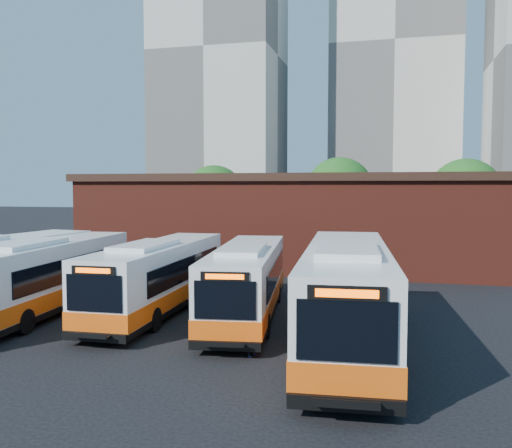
% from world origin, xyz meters
% --- Properties ---
extents(ground, '(220.00, 220.00, 0.00)m').
position_xyz_m(ground, '(0.00, 0.00, 0.00)').
color(ground, black).
extents(bus_west, '(3.28, 12.30, 3.32)m').
position_xyz_m(bus_west, '(-7.84, 2.14, 1.51)').
color(bus_west, white).
rests_on(bus_west, ground).
extents(bus_midwest, '(2.79, 11.92, 3.23)m').
position_xyz_m(bus_midwest, '(-3.12, 3.61, 1.46)').
color(bus_midwest, white).
rests_on(bus_midwest, ground).
extents(bus_mideast, '(3.91, 11.85, 3.18)m').
position_xyz_m(bus_mideast, '(0.94, 3.60, 1.44)').
color(bus_mideast, white).
rests_on(bus_mideast, ground).
extents(bus_east, '(3.79, 13.67, 3.68)m').
position_xyz_m(bus_east, '(5.38, 0.57, 1.67)').
color(bus_east, white).
rests_on(bus_east, ground).
extents(transit_worker, '(0.54, 0.69, 1.67)m').
position_xyz_m(transit_worker, '(2.49, -1.52, 0.83)').
color(transit_worker, '#131538').
rests_on(transit_worker, ground).
extents(depot_building, '(28.60, 12.60, 6.40)m').
position_xyz_m(depot_building, '(0.00, 20.00, 3.26)').
color(depot_building, maroon).
rests_on(depot_building, ground).
extents(tree_west, '(6.00, 6.00, 7.65)m').
position_xyz_m(tree_west, '(-10.00, 32.00, 4.64)').
color(tree_west, '#382314').
rests_on(tree_west, ground).
extents(tree_mid, '(6.56, 6.56, 8.36)m').
position_xyz_m(tree_mid, '(2.00, 34.00, 5.08)').
color(tree_mid, '#382314').
rests_on(tree_mid, ground).
extents(tree_east, '(6.24, 6.24, 7.96)m').
position_xyz_m(tree_east, '(13.00, 31.00, 4.83)').
color(tree_east, '#382314').
rests_on(tree_east, ground).
extents(tower_left, '(20.00, 18.00, 56.20)m').
position_xyz_m(tower_left, '(-22.00, 72.00, 27.84)').
color(tower_left, beige).
rests_on(tower_left, ground).
extents(tower_center, '(22.00, 20.00, 61.20)m').
position_xyz_m(tower_center, '(7.00, 86.00, 30.34)').
color(tower_center, beige).
rests_on(tower_center, ground).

